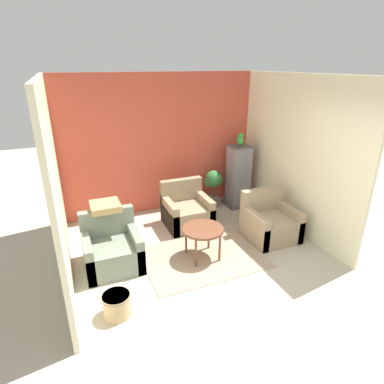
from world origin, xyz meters
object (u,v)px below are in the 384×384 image
object	(u,v)px
birdcage	(238,177)
wicker_basket	(117,304)
parrot	(240,140)
potted_plant	(214,183)
coffee_table	(203,231)
armchair_right	(270,223)
armchair_middle	(187,211)
armchair_left	(112,250)

from	to	relation	value
birdcage	wicker_basket	bearing A→B (deg)	-141.97
parrot	potted_plant	size ratio (longest dim) A/B	0.34
coffee_table	armchair_right	size ratio (longest dim) A/B	0.78
armchair_middle	armchair_right	bearing A→B (deg)	-40.67
armchair_right	wicker_basket	bearing A→B (deg)	-162.34
coffee_table	parrot	size ratio (longest dim) A/B	2.40
armchair_right	birdcage	xyz separation A→B (m)	(0.18, 1.45, 0.37)
coffee_table	armchair_right	xyz separation A→B (m)	(1.35, 0.14, -0.20)
armchair_middle	armchair_left	bearing A→B (deg)	-151.46
armchair_right	wicker_basket	distance (m)	2.97
coffee_table	potted_plant	world-z (taller)	potted_plant
birdcage	parrot	xyz separation A→B (m)	(0.00, 0.00, 0.79)
armchair_left	wicker_basket	bearing A→B (deg)	-96.81
armchair_middle	parrot	size ratio (longest dim) A/B	3.06
birdcage	armchair_middle	bearing A→B (deg)	-161.77
armchair_left	parrot	distance (m)	3.35
armchair_left	armchair_right	distance (m)	2.70
armchair_left	birdcage	world-z (taller)	birdcage
coffee_table	birdcage	size ratio (longest dim) A/B	0.49
armchair_middle	wicker_basket	size ratio (longest dim) A/B	2.37
armchair_left	wicker_basket	xyz separation A→B (m)	(-0.13, -1.07, -0.11)
armchair_left	armchair_middle	size ratio (longest dim) A/B	1.00
coffee_table	birdcage	xyz separation A→B (m)	(1.53, 1.59, 0.17)
armchair_left	potted_plant	xyz separation A→B (m)	(2.36, 1.40, 0.26)
armchair_right	armchair_middle	xyz separation A→B (m)	(-1.17, 1.00, 0.00)
coffee_table	armchair_middle	size ratio (longest dim) A/B	0.78
birdcage	potted_plant	world-z (taller)	birdcage
coffee_table	birdcage	world-z (taller)	birdcage
armchair_middle	birdcage	bearing A→B (deg)	18.23
armchair_left	birdcage	size ratio (longest dim) A/B	0.63
birdcage	potted_plant	bearing A→B (deg)	165.99
birdcage	wicker_basket	size ratio (longest dim) A/B	3.77
coffee_table	armchair_right	distance (m)	1.37
birdcage	parrot	distance (m)	0.79
coffee_table	armchair_left	world-z (taller)	armchair_left
coffee_table	armchair_middle	distance (m)	1.18
armchair_left	potted_plant	distance (m)	2.76
wicker_basket	parrot	bearing A→B (deg)	38.06
coffee_table	armchair_left	size ratio (longest dim) A/B	0.78
coffee_table	potted_plant	distance (m)	2.00
coffee_table	wicker_basket	bearing A→B (deg)	-152.81
armchair_left	parrot	size ratio (longest dim) A/B	3.06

